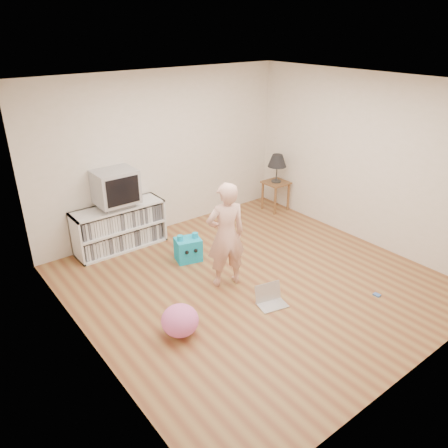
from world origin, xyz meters
name	(u,v)px	position (x,y,z in m)	size (l,w,h in m)	color
ground	(253,281)	(0.00, 0.00, 0.00)	(4.50, 4.50, 0.00)	brown
walls	(256,193)	(0.00, 0.00, 1.30)	(4.52, 4.52, 2.60)	silver
ceiling	(260,84)	(0.00, 0.00, 2.60)	(4.50, 4.50, 0.01)	white
media_unit	(119,227)	(-0.98, 2.04, 0.35)	(1.40, 0.45, 0.70)	white
dvd_deck	(117,204)	(-0.98, 2.02, 0.73)	(0.45, 0.35, 0.07)	gray
crt_tv	(115,186)	(-0.98, 2.02, 1.02)	(0.60, 0.53, 0.50)	#A4A4A9
side_table	(276,189)	(1.99, 1.65, 0.42)	(0.42, 0.42, 0.55)	brown
table_lamp	(277,161)	(1.99, 1.65, 0.94)	(0.34, 0.34, 0.52)	#333333
person	(226,235)	(-0.32, 0.21, 0.72)	(0.53, 0.35, 1.45)	beige
laptop	(270,299)	(-0.17, -0.51, 0.07)	(0.41, 0.36, 0.24)	silver
playing_cards	(377,295)	(1.05, -1.24, 0.01)	(0.07, 0.09, 0.02)	#456CB9
plush_blue	(188,249)	(-0.36, 1.05, 0.18)	(0.43, 0.38, 0.42)	#0EA8DA
plush_pink	(180,320)	(-1.38, -0.31, 0.18)	(0.43, 0.43, 0.36)	pink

